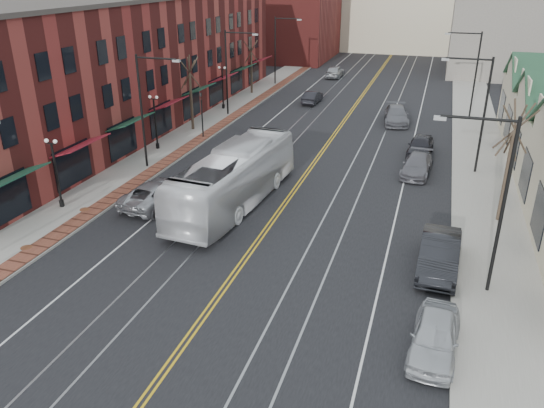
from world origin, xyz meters
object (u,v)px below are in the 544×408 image
Objects in this scene: transit_bus at (234,178)px; parked_car_c at (417,165)px; parked_car_a at (435,336)px; parked_car_d at (421,146)px; parked_car_b at (439,254)px; parked_suv at (157,193)px.

parked_car_c is at bearing -134.73° from transit_bus.
parked_car_d is at bearing 98.63° from parked_car_a.
parked_car_c is at bearing 99.90° from parked_car_b.
parked_car_b reaches higher than parked_car_c.
parked_car_b is at bearing 94.34° from parked_car_a.
parked_suv is 1.06× the size of parked_car_b.
transit_bus is 2.88× the size of parked_car_d.
parked_suv is at bearing -141.18° from parked_car_c.
parked_car_a is 6.39m from parked_car_b.
parked_car_b reaches higher than parked_car_a.
parked_suv is 21.01m from parked_car_d.
parked_car_c is (-1.80, 19.56, -0.06)m from parked_car_a.
parked_car_c is (15.00, 10.26, -0.08)m from parked_suv.
transit_bus reaches higher than parked_car_b.
parked_car_d is (-1.80, 17.62, -0.10)m from parked_car_b.
parked_car_b is 13.30m from parked_car_c.
parked_car_a is at bearing -87.88° from parked_car_b.
parked_car_b is at bearing -80.74° from parked_car_d.
parked_car_b is at bearing 165.44° from transit_bus.
parked_car_a is at bearing 158.08° from parked_suv.
parked_car_d is (-1.80, 24.01, 0.03)m from parked_car_a.
transit_bus is 2.98× the size of parked_car_a.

